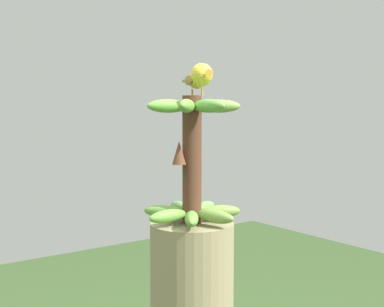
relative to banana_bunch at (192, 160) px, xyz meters
The scene contains 2 objects.
banana_bunch is the anchor object (origin of this frame).
perched_bird 0.21m from the banana_bunch, 14.48° to the right, with size 0.10×0.20×0.08m.
Camera 1 is at (-0.79, -1.07, 1.51)m, focal length 48.03 mm.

